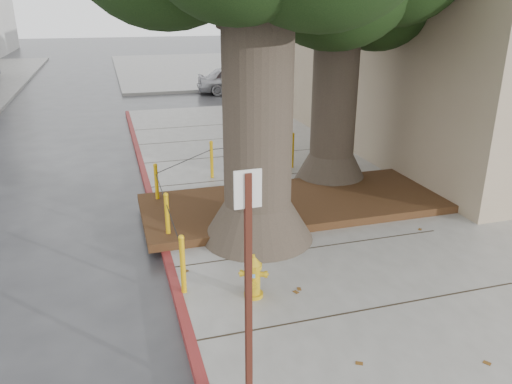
% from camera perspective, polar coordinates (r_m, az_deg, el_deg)
% --- Properties ---
extents(ground, '(140.00, 140.00, 0.00)m').
position_cam_1_polar(ground, '(7.28, 8.89, -14.75)').
color(ground, '#28282B').
rests_on(ground, ground).
extents(sidewalk_far, '(16.00, 20.00, 0.15)m').
position_cam_1_polar(sidewalk_far, '(36.60, -2.79, 14.10)').
color(sidewalk_far, slate).
rests_on(sidewalk_far, ground).
extents(curb_red, '(0.14, 26.00, 0.16)m').
position_cam_1_polar(curb_red, '(8.85, -10.12, -7.42)').
color(curb_red, maroon).
rests_on(curb_red, ground).
extents(planter_bed, '(6.40, 2.60, 0.16)m').
position_cam_1_polar(planter_bed, '(10.65, 4.51, -1.27)').
color(planter_bed, black).
rests_on(planter_bed, sidewalk_main).
extents(building_side_white, '(10.00, 10.00, 9.00)m').
position_cam_1_polar(building_side_white, '(36.48, 15.25, 20.40)').
color(building_side_white, silver).
rests_on(building_side_white, ground).
extents(bollard_ring, '(3.79, 5.39, 0.95)m').
position_cam_1_polar(bollard_ring, '(10.47, -5.44, 0.84)').
color(bollard_ring, '#D49D0B').
rests_on(bollard_ring, sidewalk_main).
extents(fire_hydrant, '(0.37, 0.37, 0.68)m').
position_cam_1_polar(fire_hydrant, '(7.36, -0.28, -9.62)').
color(fire_hydrant, gold).
rests_on(fire_hydrant, sidewalk_main).
extents(signpost, '(0.26, 0.06, 2.65)m').
position_cam_1_polar(signpost, '(4.93, -0.88, -10.29)').
color(signpost, '#471911').
rests_on(signpost, sidewalk_main).
extents(car_silver, '(4.07, 1.95, 1.34)m').
position_cam_1_polar(car_silver, '(25.70, -2.24, 12.70)').
color(car_silver, '#A5A5AA').
rests_on(car_silver, ground).
extents(car_red, '(3.59, 1.38, 1.17)m').
position_cam_1_polar(car_red, '(25.21, 8.69, 12.13)').
color(car_red, maroon).
rests_on(car_red, ground).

